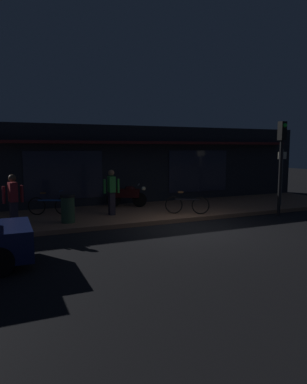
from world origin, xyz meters
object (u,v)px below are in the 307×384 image
(motorcycle, at_px, (127,195))
(traffic_light_pole, at_px, (281,152))
(person_photographer, at_px, (13,201))
(trash_bin, at_px, (68,208))
(person_bystander, at_px, (112,191))
(bicycle_parked, at_px, (187,204))
(bicycle_extra, at_px, (50,205))
(sign_post, at_px, (281,174))

(motorcycle, relative_size, traffic_light_pole, 0.44)
(person_photographer, bearing_deg, trash_bin, 10.79)
(trash_bin, bearing_deg, person_bystander, 22.62)
(bicycle_parked, relative_size, person_photographer, 0.87)
(person_bystander, bearing_deg, person_photographer, -163.01)
(bicycle_parked, height_order, person_photographer, person_photographer)
(bicycle_parked, relative_size, bicycle_extra, 0.95)
(bicycle_parked, height_order, traffic_light_pole, traffic_light_pole)
(bicycle_parked, height_order, sign_post, sign_post)
(person_bystander, xyz_separation_m, sign_post, (7.21, -0.96, 0.48))
(bicycle_extra, bearing_deg, trash_bin, -77.01)
(motorcycle, xyz_separation_m, bicycle_parked, (1.51, -2.41, -0.14))
(trash_bin, distance_m, traffic_light_pole, 8.14)
(sign_post, bearing_deg, bicycle_parked, -179.73)
(motorcycle, bearing_deg, bicycle_parked, -57.92)
(motorcycle, height_order, trash_bin, motorcycle)
(person_bystander, bearing_deg, trash_bin, -157.38)
(bicycle_extra, relative_size, sign_post, 0.63)
(motorcycle, relative_size, bicycle_extra, 1.03)
(bicycle_parked, bearing_deg, traffic_light_pole, -17.42)
(bicycle_parked, relative_size, sign_post, 0.60)
(motorcycle, xyz_separation_m, sign_post, (6.09, -2.39, 0.86))
(bicycle_parked, height_order, person_bystander, person_bystander)
(motorcycle, distance_m, sign_post, 6.60)
(person_photographer, bearing_deg, sign_post, 0.44)
(person_photographer, relative_size, traffic_light_pole, 0.46)
(motorcycle, distance_m, trash_bin, 3.57)
(motorcycle, bearing_deg, person_bystander, -127.93)
(traffic_light_pole, bearing_deg, bicycle_parked, 162.58)
(sign_post, relative_size, trash_bin, 2.58)
(motorcycle, relative_size, person_bystander, 0.94)
(trash_bin, xyz_separation_m, traffic_light_pole, (7.81, -1.34, 1.86))
(person_photographer, xyz_separation_m, person_bystander, (3.40, 1.04, 0.00))
(bicycle_extra, distance_m, traffic_light_pole, 8.91)
(motorcycle, height_order, bicycle_parked, motorcycle)
(bicycle_parked, relative_size, person_bystander, 0.87)
(bicycle_parked, bearing_deg, trash_bin, 176.61)
(bicycle_extra, xyz_separation_m, person_photographer, (-1.31, -1.91, 0.52))
(motorcycle, bearing_deg, sign_post, -21.45)
(trash_bin, bearing_deg, bicycle_extra, 102.99)
(bicycle_extra, relative_size, trash_bin, 1.63)
(bicycle_extra, bearing_deg, motorcycle, 9.98)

